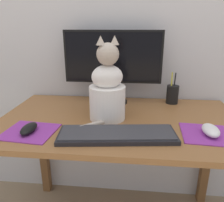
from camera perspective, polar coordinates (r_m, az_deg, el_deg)
The scene contains 10 objects.
wall_back at distance 1.35m, azimuth 3.48°, elevation 23.14°, with size 7.00×0.04×2.50m.
desk at distance 1.12m, azimuth 2.05°, elevation -9.66°, with size 1.18×0.66×0.72m.
monitor at distance 1.24m, azimuth 0.21°, elevation 10.15°, with size 0.55×0.17×0.41m.
keyboard at distance 0.90m, azimuth 1.42°, elevation -8.67°, with size 0.49×0.20×0.02m.
mousepad_left at distance 1.00m, azimuth -20.66°, elevation -7.49°, with size 0.23×0.20×0.00m.
mousepad_right at distance 1.00m, azimuth 23.90°, elevation -7.95°, with size 0.23×0.21×0.00m.
computer_mouse_left at distance 0.99m, azimuth -20.90°, elevation -6.73°, with size 0.06×0.11×0.03m.
computer_mouse_right at distance 0.99m, azimuth 24.38°, elevation -6.98°, with size 0.07×0.11×0.04m.
cat at distance 1.03m, azimuth -1.22°, elevation 2.98°, with size 0.22×0.27×0.39m.
pen_cup at distance 1.31m, azimuth 15.49°, elevation 1.73°, with size 0.07×0.07×0.18m.
Camera 1 is at (0.06, -0.98, 1.15)m, focal length 35.00 mm.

